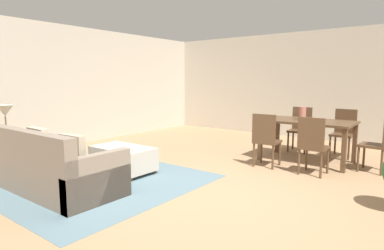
% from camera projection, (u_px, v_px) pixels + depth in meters
% --- Properties ---
extents(ground_plane, '(10.80, 10.80, 0.00)m').
position_uv_depth(ground_plane, '(211.00, 193.00, 4.32)').
color(ground_plane, '#9E7A56').
extents(wall_back, '(9.00, 0.12, 2.70)m').
position_uv_depth(wall_back, '(326.00, 86.00, 8.06)').
color(wall_back, '#BCB2A0').
rests_on(wall_back, ground_plane).
extents(wall_left, '(0.12, 11.00, 2.70)m').
position_uv_depth(wall_left, '(57.00, 86.00, 7.25)').
color(wall_left, '#BCB2A0').
rests_on(wall_left, ground_plane).
extents(area_rug, '(3.00, 2.80, 0.01)m').
position_uv_depth(area_rug, '(92.00, 179.00, 4.91)').
color(area_rug, slate).
rests_on(area_rug, ground_plane).
extents(couch, '(2.08, 0.91, 0.86)m').
position_uv_depth(couch, '(51.00, 168.00, 4.43)').
color(couch, gray).
rests_on(couch, ground_plane).
extents(ottoman_table, '(1.02, 0.59, 0.42)m').
position_uv_depth(ottoman_table, '(123.00, 158.00, 5.27)').
color(ottoman_table, '#B7AD9E').
rests_on(ottoman_table, ground_plane).
extents(side_table, '(0.40, 0.40, 0.57)m').
position_uv_depth(side_table, '(7.00, 145.00, 5.25)').
color(side_table, olive).
rests_on(side_table, ground_plane).
extents(table_lamp, '(0.26, 0.26, 0.53)m').
position_uv_depth(table_lamp, '(5.00, 112.00, 5.18)').
color(table_lamp, brown).
rests_on(table_lamp, side_table).
extents(dining_table, '(1.58, 0.91, 0.76)m').
position_uv_depth(dining_table, '(307.00, 125.00, 5.94)').
color(dining_table, '#513823').
rests_on(dining_table, ground_plane).
extents(dining_chair_near_left, '(0.42, 0.42, 0.92)m').
position_uv_depth(dining_chair_near_left, '(266.00, 137.00, 5.56)').
color(dining_chair_near_left, '#513823').
rests_on(dining_chair_near_left, ground_plane).
extents(dining_chair_near_right, '(0.41, 0.41, 0.92)m').
position_uv_depth(dining_chair_near_right, '(313.00, 143.00, 5.07)').
color(dining_chair_near_right, '#513823').
rests_on(dining_chair_near_right, ground_plane).
extents(dining_chair_far_left, '(0.43, 0.43, 0.92)m').
position_uv_depth(dining_chair_far_left, '(300.00, 126.00, 6.85)').
color(dining_chair_far_left, '#513823').
rests_on(dining_chair_far_left, ground_plane).
extents(dining_chair_far_right, '(0.41, 0.41, 0.92)m').
position_uv_depth(dining_chair_far_right, '(344.00, 130.00, 6.36)').
color(dining_chair_far_right, '#513823').
rests_on(dining_chair_far_right, ground_plane).
extents(dining_chair_head_east, '(0.43, 0.43, 0.92)m').
position_uv_depth(dining_chair_head_east, '(380.00, 141.00, 5.23)').
color(dining_chair_head_east, '#513823').
rests_on(dining_chair_head_east, ground_plane).
extents(vase_centerpiece, '(0.12, 0.12, 0.24)m').
position_uv_depth(vase_centerpiece, '(303.00, 113.00, 5.95)').
color(vase_centerpiece, '#B26659').
rests_on(vase_centerpiece, dining_table).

